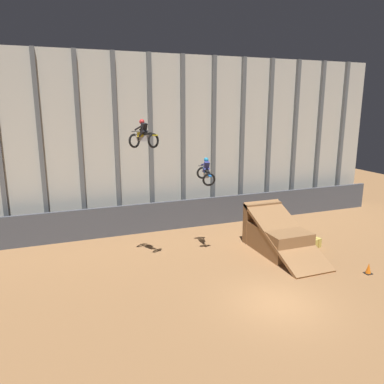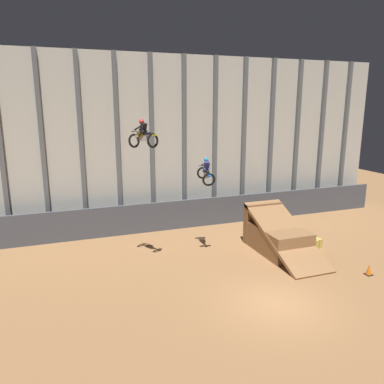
{
  "view_description": "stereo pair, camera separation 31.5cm",
  "coord_description": "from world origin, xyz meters",
  "px_view_note": "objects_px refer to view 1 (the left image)",
  "views": [
    {
      "loc": [
        -8.77,
        -12.58,
        8.49
      ],
      "look_at": [
        -1.54,
        6.57,
        3.71
      ],
      "focal_mm": 35.0,
      "sensor_mm": 36.0,
      "label": 1
    },
    {
      "loc": [
        -8.48,
        -12.69,
        8.49
      ],
      "look_at": [
        -1.54,
        6.57,
        3.71
      ],
      "focal_mm": 35.0,
      "sensor_mm": 36.0,
      "label": 2
    }
  ],
  "objects_px": {
    "rider_bike_left_air": "(143,136)",
    "traffic_cone_near_ramp": "(368,269)",
    "rider_bike_right_air": "(206,172)",
    "dirt_ramp": "(276,235)",
    "hay_bale_trackside": "(312,242)"
  },
  "relations": [
    {
      "from": "rider_bike_right_air",
      "to": "traffic_cone_near_ramp",
      "type": "bearing_deg",
      "value": -31.21
    },
    {
      "from": "hay_bale_trackside",
      "to": "rider_bike_right_air",
      "type": "bearing_deg",
      "value": 168.3
    },
    {
      "from": "traffic_cone_near_ramp",
      "to": "rider_bike_right_air",
      "type": "bearing_deg",
      "value": 140.5
    },
    {
      "from": "rider_bike_left_air",
      "to": "traffic_cone_near_ramp",
      "type": "relative_size",
      "value": 2.98
    },
    {
      "from": "dirt_ramp",
      "to": "traffic_cone_near_ramp",
      "type": "xyz_separation_m",
      "value": [
        2.64,
        -4.57,
        -0.62
      ]
    },
    {
      "from": "dirt_ramp",
      "to": "rider_bike_right_air",
      "type": "distance_m",
      "value": 5.77
    },
    {
      "from": "rider_bike_right_air",
      "to": "hay_bale_trackside",
      "type": "height_order",
      "value": "rider_bike_right_air"
    },
    {
      "from": "rider_bike_right_air",
      "to": "hay_bale_trackside",
      "type": "xyz_separation_m",
      "value": [
        6.58,
        -1.36,
        -4.53
      ]
    },
    {
      "from": "rider_bike_left_air",
      "to": "rider_bike_right_air",
      "type": "bearing_deg",
      "value": -20.31
    },
    {
      "from": "rider_bike_left_air",
      "to": "hay_bale_trackside",
      "type": "distance_m",
      "value": 12.24
    },
    {
      "from": "dirt_ramp",
      "to": "rider_bike_left_air",
      "type": "distance_m",
      "value": 9.88
    },
    {
      "from": "traffic_cone_near_ramp",
      "to": "hay_bale_trackside",
      "type": "relative_size",
      "value": 0.57
    },
    {
      "from": "rider_bike_left_air",
      "to": "hay_bale_trackside",
      "type": "relative_size",
      "value": 1.7
    },
    {
      "from": "dirt_ramp",
      "to": "rider_bike_left_air",
      "type": "xyz_separation_m",
      "value": [
        -7.78,
        0.43,
        6.07
      ]
    },
    {
      "from": "dirt_ramp",
      "to": "rider_bike_left_air",
      "type": "bearing_deg",
      "value": 176.81
    }
  ]
}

